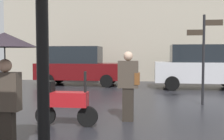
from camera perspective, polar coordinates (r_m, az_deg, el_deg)
The scene contains 6 objects.
pedestrian_with_umbrella at distance 4.46m, azimuth -21.59°, elevation 2.38°, with size 0.99×0.99×1.95m.
pedestrian_with_bag at distance 6.48m, azimuth 3.53°, elevation -2.51°, with size 0.51×0.24×1.67m.
parked_scooter at distance 6.18m, azimuth -10.03°, elevation -6.53°, with size 1.43×0.32×1.23m.
parked_car_left at distance 14.03m, azimuth -6.86°, elevation 0.87°, with size 4.49×1.83×1.98m.
parked_car_right at distance 13.10m, azimuth 17.93°, elevation 0.64°, with size 4.19×1.83×2.02m.
street_signpost at distance 8.99m, azimuth 18.73°, elevation 3.93°, with size 1.08×0.08×2.83m.
Camera 1 is at (1.13, -2.79, 1.63)m, focal length 43.49 mm.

